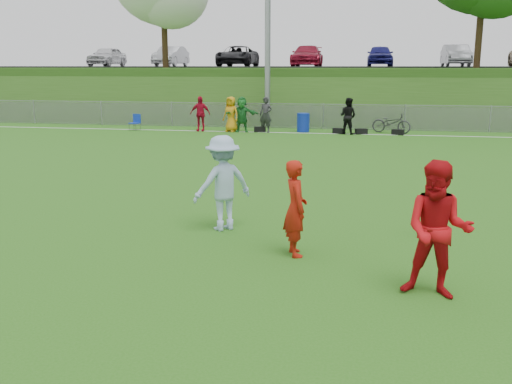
% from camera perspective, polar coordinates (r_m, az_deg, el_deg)
% --- Properties ---
extents(ground, '(120.00, 120.00, 0.00)m').
position_cam_1_polar(ground, '(9.80, -1.09, -6.24)').
color(ground, '#245E13').
rests_on(ground, ground).
extents(sideline_far, '(60.00, 0.10, 0.01)m').
position_cam_1_polar(sideline_far, '(27.33, 6.44, 5.84)').
color(sideline_far, white).
rests_on(sideline_far, ground).
extents(fence, '(58.00, 0.06, 1.30)m').
position_cam_1_polar(fence, '(29.26, 6.75, 7.54)').
color(fence, gray).
rests_on(fence, ground).
extents(berm, '(120.00, 18.00, 3.00)m').
position_cam_1_polar(berm, '(40.17, 7.82, 10.06)').
color(berm, '#285016').
rests_on(berm, ground).
extents(parking_lot, '(120.00, 12.00, 0.10)m').
position_cam_1_polar(parking_lot, '(42.13, 8.02, 12.27)').
color(parking_lot, black).
rests_on(parking_lot, berm).
extents(car_row, '(32.04, 5.18, 1.44)m').
position_cam_1_polar(car_row, '(41.21, 6.32, 13.39)').
color(car_row, silver).
rests_on(car_row, parking_lot).
extents(spectator_row, '(8.17, 0.94, 1.69)m').
position_cam_1_polar(spectator_row, '(27.62, 0.16, 7.75)').
color(spectator_row, '#B00C26').
rests_on(spectator_row, ground).
extents(gear_bags, '(7.11, 0.53, 0.26)m').
position_cam_1_polar(gear_bags, '(27.38, 8.27, 6.06)').
color(gear_bags, black).
rests_on(gear_bags, ground).
extents(player_red_left, '(0.58, 0.70, 1.63)m').
position_cam_1_polar(player_red_left, '(9.57, 3.97, -1.63)').
color(player_red_left, '#A2170B').
rests_on(player_red_left, ground).
extents(player_red_center, '(1.06, 0.90, 1.92)m').
position_cam_1_polar(player_red_center, '(8.17, 17.75, -3.65)').
color(player_red_center, '#BA0C12').
rests_on(player_red_center, ground).
extents(player_blue, '(1.36, 1.29, 1.85)m').
position_cam_1_polar(player_blue, '(11.05, -3.35, 0.89)').
color(player_blue, '#99B5D4').
rests_on(player_blue, ground).
extents(frisbee, '(0.24, 0.24, 0.02)m').
position_cam_1_polar(frisbee, '(10.81, 17.54, 1.22)').
color(frisbee, silver).
rests_on(frisbee, ground).
extents(recycling_bin, '(0.67, 0.67, 0.90)m').
position_cam_1_polar(recycling_bin, '(27.91, 4.74, 6.93)').
color(recycling_bin, '#0E269B').
rests_on(recycling_bin, ground).
extents(camp_chair, '(0.53, 0.54, 0.79)m').
position_cam_1_polar(camp_chair, '(29.19, -12.01, 6.52)').
color(camp_chair, '#0F2EA4').
rests_on(camp_chair, ground).
extents(bicycle, '(1.98, 1.26, 0.98)m').
position_cam_1_polar(bicycle, '(28.05, 13.39, 6.75)').
color(bicycle, '#29292B').
rests_on(bicycle, ground).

